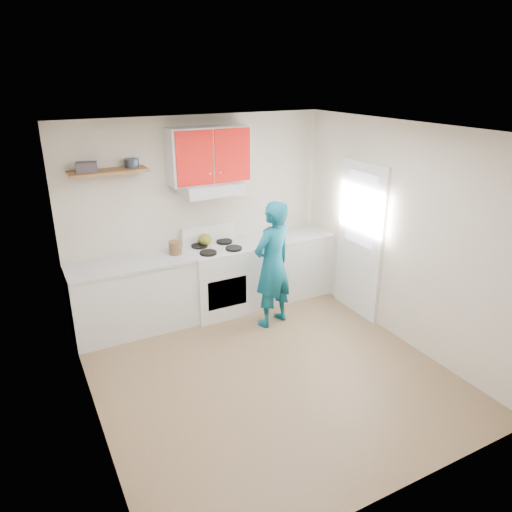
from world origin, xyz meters
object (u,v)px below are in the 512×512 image
tin (132,163)px  person (273,265)px  kettle (205,240)px  crock (175,249)px  stove (218,280)px

tin → person: (1.45, -0.85, -1.26)m
tin → kettle: bearing=-1.8°
crock → stove: bearing=-3.8°
tin → crock: bearing=-22.6°
crock → person: person is taller
crock → kettle: bearing=16.8°
kettle → person: size_ratio=0.11×
stove → person: person is taller
stove → crock: (-0.55, 0.04, 0.54)m
tin → kettle: (0.88, -0.03, -1.09)m
tin → kettle: tin is taller
stove → kettle: kettle is taller
kettle → person: 1.02m
tin → kettle: size_ratio=0.91×
person → tin: bearing=-47.9°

